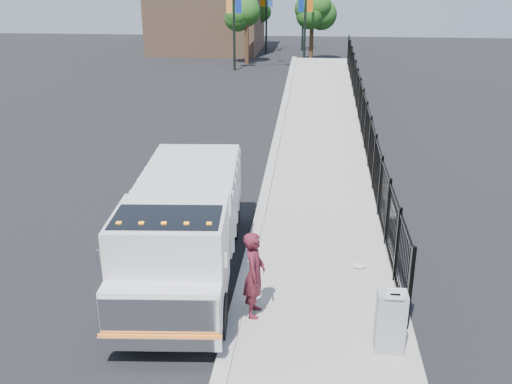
# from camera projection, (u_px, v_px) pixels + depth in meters

# --- Properties ---
(ground) EXTENTS (120.00, 120.00, 0.00)m
(ground) POSITION_uv_depth(u_px,v_px,m) (246.00, 276.00, 13.93)
(ground) COLOR black
(ground) RESTS_ON ground
(sidewalk) EXTENTS (3.55, 12.00, 0.12)m
(sidewalk) POSITION_uv_depth(u_px,v_px,m) (326.00, 326.00, 11.86)
(sidewalk) COLOR #9E998E
(sidewalk) RESTS_ON ground
(curb) EXTENTS (0.30, 12.00, 0.16)m
(curb) POSITION_uv_depth(u_px,v_px,m) (235.00, 319.00, 12.04)
(curb) COLOR #ADAAA3
(curb) RESTS_ON ground
(ramp) EXTENTS (3.95, 24.06, 3.19)m
(ramp) POSITION_uv_depth(u_px,v_px,m) (326.00, 122.00, 28.60)
(ramp) COLOR #9E998E
(ramp) RESTS_ON ground
(iron_fence) EXTENTS (0.10, 28.00, 1.80)m
(iron_fence) POSITION_uv_depth(u_px,v_px,m) (362.00, 125.00, 24.42)
(iron_fence) COLOR black
(iron_fence) RESTS_ON ground
(truck) EXTENTS (2.94, 7.45, 2.49)m
(truck) POSITION_uv_depth(u_px,v_px,m) (184.00, 223.00, 13.47)
(truck) COLOR black
(truck) RESTS_ON ground
(worker) EXTENTS (0.47, 0.70, 1.89)m
(worker) POSITION_uv_depth(u_px,v_px,m) (254.00, 274.00, 11.85)
(worker) COLOR #551924
(worker) RESTS_ON sidewalk
(utility_cabinet) EXTENTS (0.55, 0.40, 1.25)m
(utility_cabinet) POSITION_uv_depth(u_px,v_px,m) (390.00, 322.00, 10.79)
(utility_cabinet) COLOR gray
(utility_cabinet) RESTS_ON sidewalk
(arrow_sign) EXTENTS (0.35, 0.04, 0.22)m
(arrow_sign) POSITION_uv_depth(u_px,v_px,m) (395.00, 294.00, 10.32)
(arrow_sign) COLOR white
(arrow_sign) RESTS_ON utility_cabinet
(debris) EXTENTS (0.33, 0.33, 0.08)m
(debris) POSITION_uv_depth(u_px,v_px,m) (359.00, 265.00, 14.13)
(debris) COLOR silver
(debris) RESTS_ON sidewalk
(light_pole_0) EXTENTS (3.77, 0.22, 8.00)m
(light_pole_0) POSITION_uv_depth(u_px,v_px,m) (238.00, 12.00, 42.87)
(light_pole_0) COLOR black
(light_pole_0) RESTS_ON ground
(light_pole_1) EXTENTS (3.78, 0.22, 8.00)m
(light_pole_1) POSITION_uv_depth(u_px,v_px,m) (301.00, 11.00, 44.40)
(light_pole_1) COLOR black
(light_pole_1) RESTS_ON ground
(light_pole_2) EXTENTS (3.78, 0.22, 8.00)m
(light_pole_2) POSITION_uv_depth(u_px,v_px,m) (270.00, 5.00, 52.52)
(light_pole_2) COLOR black
(light_pole_2) RESTS_ON ground
(light_pole_3) EXTENTS (3.77, 0.22, 8.00)m
(light_pole_3) POSITION_uv_depth(u_px,v_px,m) (300.00, 4.00, 54.50)
(light_pole_3) COLOR black
(light_pole_3) RESTS_ON ground
(tree_0) EXTENTS (2.38, 2.38, 5.19)m
(tree_0) POSITION_uv_depth(u_px,v_px,m) (247.00, 15.00, 46.11)
(tree_0) COLOR #382314
(tree_0) RESTS_ON ground
(tree_1) EXTENTS (2.38, 2.38, 5.19)m
(tree_1) POSITION_uv_depth(u_px,v_px,m) (312.00, 13.00, 47.99)
(tree_1) COLOR #382314
(tree_1) RESTS_ON ground
(tree_2) EXTENTS (2.50, 2.50, 5.25)m
(tree_2) POSITION_uv_depth(u_px,v_px,m) (257.00, 8.00, 56.26)
(tree_2) COLOR #382314
(tree_2) RESTS_ON ground
(building) EXTENTS (10.00, 10.00, 8.00)m
(building) POSITION_uv_depth(u_px,v_px,m) (208.00, 8.00, 54.30)
(building) COLOR #8C664C
(building) RESTS_ON ground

